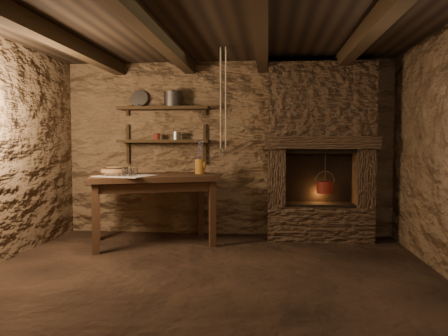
# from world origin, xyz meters

# --- Properties ---
(floor) EXTENTS (4.50, 4.50, 0.00)m
(floor) POSITION_xyz_m (0.00, 0.00, 0.00)
(floor) COLOR black
(floor) RESTS_ON ground
(back_wall) EXTENTS (4.50, 0.04, 2.40)m
(back_wall) POSITION_xyz_m (0.00, 2.00, 1.20)
(back_wall) COLOR brown
(back_wall) RESTS_ON floor
(front_wall) EXTENTS (4.50, 0.04, 2.40)m
(front_wall) POSITION_xyz_m (0.00, -2.00, 1.20)
(front_wall) COLOR brown
(front_wall) RESTS_ON floor
(ceiling) EXTENTS (4.50, 4.00, 0.04)m
(ceiling) POSITION_xyz_m (0.00, 0.00, 2.40)
(ceiling) COLOR black
(ceiling) RESTS_ON back_wall
(beam_far_left) EXTENTS (0.14, 3.95, 0.16)m
(beam_far_left) POSITION_xyz_m (-1.50, 0.00, 2.31)
(beam_far_left) COLOR black
(beam_far_left) RESTS_ON ceiling
(beam_mid_left) EXTENTS (0.14, 3.95, 0.16)m
(beam_mid_left) POSITION_xyz_m (-0.50, 0.00, 2.31)
(beam_mid_left) COLOR black
(beam_mid_left) RESTS_ON ceiling
(beam_mid_right) EXTENTS (0.14, 3.95, 0.16)m
(beam_mid_right) POSITION_xyz_m (0.50, 0.00, 2.31)
(beam_mid_right) COLOR black
(beam_mid_right) RESTS_ON ceiling
(beam_far_right) EXTENTS (0.14, 3.95, 0.16)m
(beam_far_right) POSITION_xyz_m (1.50, 0.00, 2.31)
(beam_far_right) COLOR black
(beam_far_right) RESTS_ON ceiling
(shelf_lower) EXTENTS (1.25, 0.30, 0.04)m
(shelf_lower) POSITION_xyz_m (-0.85, 1.84, 1.30)
(shelf_lower) COLOR black
(shelf_lower) RESTS_ON back_wall
(shelf_upper) EXTENTS (1.25, 0.30, 0.04)m
(shelf_upper) POSITION_xyz_m (-0.85, 1.84, 1.75)
(shelf_upper) COLOR black
(shelf_upper) RESTS_ON back_wall
(hearth) EXTENTS (1.43, 0.51, 2.30)m
(hearth) POSITION_xyz_m (1.25, 1.77, 1.23)
(hearth) COLOR #3C2B1E
(hearth) RESTS_ON floor
(work_table) EXTENTS (1.74, 1.36, 0.88)m
(work_table) POSITION_xyz_m (-0.87, 1.31, 0.47)
(work_table) COLOR #321E11
(work_table) RESTS_ON floor
(linen_cloth) EXTENTS (0.74, 0.66, 0.01)m
(linen_cloth) POSITION_xyz_m (-1.14, 1.06, 0.88)
(linen_cloth) COLOR beige
(linen_cloth) RESTS_ON work_table
(pewter_cutlery_row) EXTENTS (0.56, 0.34, 0.01)m
(pewter_cutlery_row) POSITION_xyz_m (-1.14, 1.04, 0.89)
(pewter_cutlery_row) COLOR gray
(pewter_cutlery_row) RESTS_ON linen_cloth
(drinking_glasses) EXTENTS (0.20, 0.06, 0.08)m
(drinking_glasses) POSITION_xyz_m (-1.12, 1.18, 0.92)
(drinking_glasses) COLOR silver
(drinking_glasses) RESTS_ON linen_cloth
(stoneware_jug) EXTENTS (0.15, 0.15, 0.44)m
(stoneware_jug) POSITION_xyz_m (-0.30, 1.52, 1.06)
(stoneware_jug) COLOR #A96C20
(stoneware_jug) RESTS_ON work_table
(wooden_bowl) EXTENTS (0.43, 0.43, 0.13)m
(wooden_bowl) POSITION_xyz_m (-1.35, 1.31, 0.92)
(wooden_bowl) COLOR #A97849
(wooden_bowl) RESTS_ON work_table
(iron_stockpot) EXTENTS (0.32, 0.32, 0.18)m
(iron_stockpot) POSITION_xyz_m (-0.72, 1.84, 1.86)
(iron_stockpot) COLOR #312F2B
(iron_stockpot) RESTS_ON shelf_upper
(tin_pan) EXTENTS (0.25, 0.12, 0.24)m
(tin_pan) POSITION_xyz_m (-1.22, 1.94, 1.89)
(tin_pan) COLOR gray
(tin_pan) RESTS_ON shelf_upper
(small_kettle) EXTENTS (0.17, 0.14, 0.17)m
(small_kettle) POSITION_xyz_m (-0.67, 1.84, 1.37)
(small_kettle) COLOR gray
(small_kettle) RESTS_ON shelf_lower
(rusty_tin) EXTENTS (0.10, 0.10, 0.09)m
(rusty_tin) POSITION_xyz_m (-0.95, 1.84, 1.36)
(rusty_tin) COLOR #581C11
(rusty_tin) RESTS_ON shelf_lower
(red_pot) EXTENTS (0.26, 0.26, 0.54)m
(red_pot) POSITION_xyz_m (1.32, 1.72, 0.71)
(red_pot) COLOR maroon
(red_pot) RESTS_ON hearth
(hanging_ropes) EXTENTS (0.08, 0.08, 1.20)m
(hanging_ropes) POSITION_xyz_m (0.05, 1.05, 1.80)
(hanging_ropes) COLOR beige
(hanging_ropes) RESTS_ON ceiling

